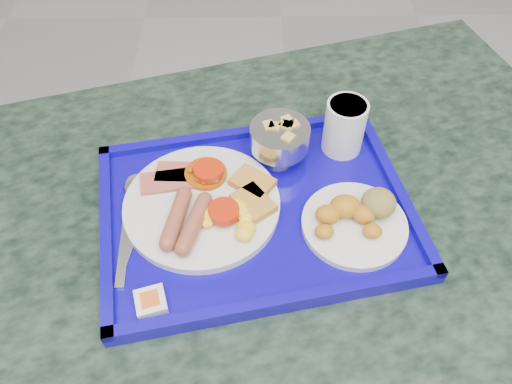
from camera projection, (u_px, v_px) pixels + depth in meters
table at (276, 263)px, 0.93m from camera, size 1.30×1.05×0.71m
tray at (256, 211)px, 0.77m from camera, size 0.52×0.42×0.03m
main_plate at (206, 203)px, 0.75m from camera, size 0.24×0.24×0.04m
bread_plate at (357, 217)px, 0.73m from camera, size 0.16×0.16×0.05m
fruit_bowl at (280, 137)px, 0.80m from camera, size 0.10×0.10×0.07m
juice_cup at (345, 125)px, 0.81m from camera, size 0.07×0.07×0.09m
spoon at (134, 197)px, 0.77m from camera, size 0.05×0.18×0.01m
knife at (126, 231)px, 0.73m from camera, size 0.02×0.19×0.00m
jam_packet at (151, 302)px, 0.66m from camera, size 0.05×0.05×0.02m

